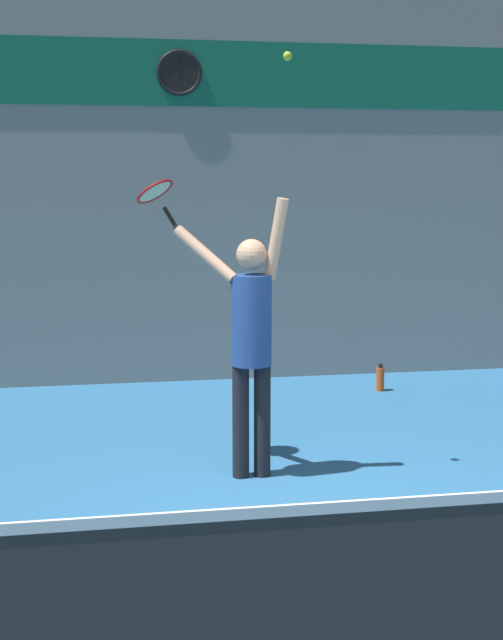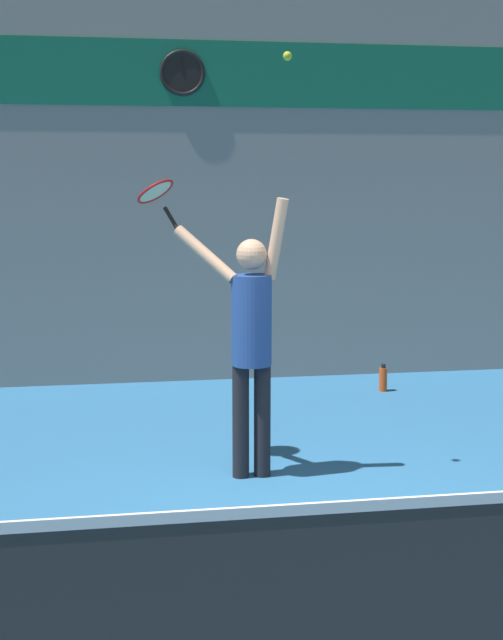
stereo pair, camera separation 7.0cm
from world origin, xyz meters
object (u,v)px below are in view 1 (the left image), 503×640
Objects in this scene: tennis_racket at (156,194)px; tennis_ball at (288,56)px; water_bottle at (380,379)px; tennis_player at (251,333)px; scoreboard_clock at (179,73)px.

tennis_racket is 6.45× the size of tennis_ball.
water_bottle is (2.55, 2.09, -2.05)m from tennis_racket.
tennis_ball is (0.25, -0.12, 2.04)m from tennis_player.
tennis_racket is 3.88m from water_bottle.
water_bottle is (1.63, 2.64, -3.04)m from tennis_ball.
tennis_racket is (-0.47, -2.91, -1.25)m from scoreboard_clock.
tennis_player is 5.13× the size of tennis_racket.
tennis_player is (0.20, -3.34, -2.30)m from scoreboard_clock.
scoreboard_clock is 3.98m from water_bottle.
water_bottle is at bearing 53.28° from tennis_player.
tennis_player is at bearing -86.58° from scoreboard_clock.
tennis_player reaches higher than water_bottle.
scoreboard_clock is 7.59× the size of tennis_ball.
scoreboard_clock is 0.23× the size of tennis_player.
tennis_racket is at bearing -99.23° from scoreboard_clock.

